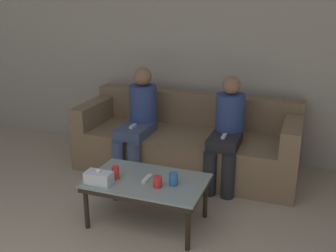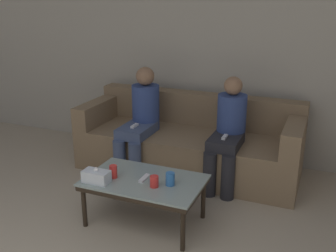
# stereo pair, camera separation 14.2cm
# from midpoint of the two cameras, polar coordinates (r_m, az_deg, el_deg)

# --- Properties ---
(wall_back) EXTENTS (12.00, 0.06, 2.60)m
(wall_back) POSITION_cam_midpoint_polar(r_m,az_deg,el_deg) (4.60, 4.11, 11.47)
(wall_back) COLOR #B7B2A3
(wall_back) RESTS_ON ground_plane
(couch) EXTENTS (2.38, 0.89, 0.80)m
(couch) POSITION_cam_midpoint_polar(r_m,az_deg,el_deg) (4.35, 1.88, -2.45)
(couch) COLOR #897051
(couch) RESTS_ON ground_plane
(coffee_table) EXTENTS (0.98, 0.61, 0.40)m
(coffee_table) POSITION_cam_midpoint_polar(r_m,az_deg,el_deg) (3.31, -4.31, -8.44)
(coffee_table) COLOR #8C9E99
(coffee_table) RESTS_ON ground_plane
(cup_near_left) EXTENTS (0.07, 0.07, 0.09)m
(cup_near_left) POSITION_cam_midpoint_polar(r_m,az_deg,el_deg) (3.15, -2.82, -8.09)
(cup_near_left) COLOR red
(cup_near_left) RESTS_ON coffee_table
(cup_near_right) EXTENTS (0.07, 0.07, 0.11)m
(cup_near_right) POSITION_cam_midpoint_polar(r_m,az_deg,el_deg) (3.18, -0.51, -7.70)
(cup_near_right) COLOR #3372BF
(cup_near_right) RESTS_ON coffee_table
(cup_far_center) EXTENTS (0.06, 0.06, 0.11)m
(cup_far_center) POSITION_cam_midpoint_polar(r_m,az_deg,el_deg) (3.32, -8.85, -6.70)
(cup_far_center) COLOR red
(cup_far_center) RESTS_ON coffee_table
(tissue_box) EXTENTS (0.22, 0.12, 0.13)m
(tissue_box) POSITION_cam_midpoint_polar(r_m,az_deg,el_deg) (3.26, -11.24, -7.37)
(tissue_box) COLOR silver
(tissue_box) RESTS_ON coffee_table
(game_remote) EXTENTS (0.04, 0.15, 0.02)m
(game_remote) POSITION_cam_midpoint_polar(r_m,az_deg,el_deg) (3.29, -4.33, -7.64)
(game_remote) COLOR white
(game_remote) RESTS_ON coffee_table
(seated_person_left_end) EXTENTS (0.31, 0.67, 1.13)m
(seated_person_left_end) POSITION_cam_midpoint_polar(r_m,az_deg,el_deg) (4.23, -5.23, 1.11)
(seated_person_left_end) COLOR #47567A
(seated_person_left_end) RESTS_ON ground_plane
(seated_person_mid_left) EXTENTS (0.31, 0.62, 1.10)m
(seated_person_mid_left) POSITION_cam_midpoint_polar(r_m,az_deg,el_deg) (3.94, 7.54, -0.54)
(seated_person_mid_left) COLOR #28282D
(seated_person_mid_left) RESTS_ON ground_plane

